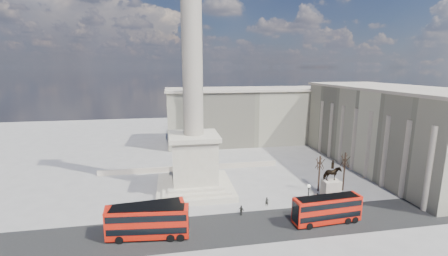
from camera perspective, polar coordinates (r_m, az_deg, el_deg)
ground at (r=53.88m, az=-5.12°, el=-13.62°), size 180.00×180.00×0.00m
asphalt_road at (r=45.77m, az=2.66°, el=-18.43°), size 120.00×9.00×0.01m
nelsons_column at (r=54.70m, az=-5.83°, el=0.99°), size 14.00×14.00×49.85m
balustrade_wall at (r=68.50m, az=-6.34°, el=-7.56°), size 40.00×0.60×1.10m
building_east at (r=77.59m, az=29.21°, el=-0.01°), size 19.00×46.00×18.60m
building_northeast at (r=92.97m, az=4.92°, el=2.47°), size 51.00×17.00×16.60m
red_bus_a at (r=43.50m, az=-14.17°, el=-17.00°), size 11.13×3.63×4.43m
red_bus_b at (r=44.85m, az=-14.57°, el=-16.19°), size 10.84×3.44×4.32m
red_bus_c at (r=48.41m, az=19.09°, el=-14.41°), size 10.43×3.07×4.18m
victorian_lamp at (r=47.76m, az=15.73°, el=-12.96°), size 0.50×0.50×5.79m
equestrian_statue at (r=55.16m, az=19.70°, el=-10.73°), size 3.59×2.69×7.58m
bare_tree_near at (r=60.01m, az=22.09°, el=-5.55°), size 1.77×1.77×7.76m
bare_tree_mid at (r=58.26m, az=17.81°, el=-6.20°), size 1.90×1.90×7.21m
bare_tree_far at (r=81.31m, az=22.80°, el=-1.44°), size 1.84×1.84×7.49m
pedestrian_walking at (r=51.98m, az=8.18°, el=-13.74°), size 0.60×0.43×1.55m
pedestrian_standing at (r=55.40m, az=17.31°, el=-12.50°), size 0.81×0.65×1.58m
pedestrian_crossing at (r=48.64m, az=3.32°, el=-15.40°), size 1.00×0.98×1.69m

